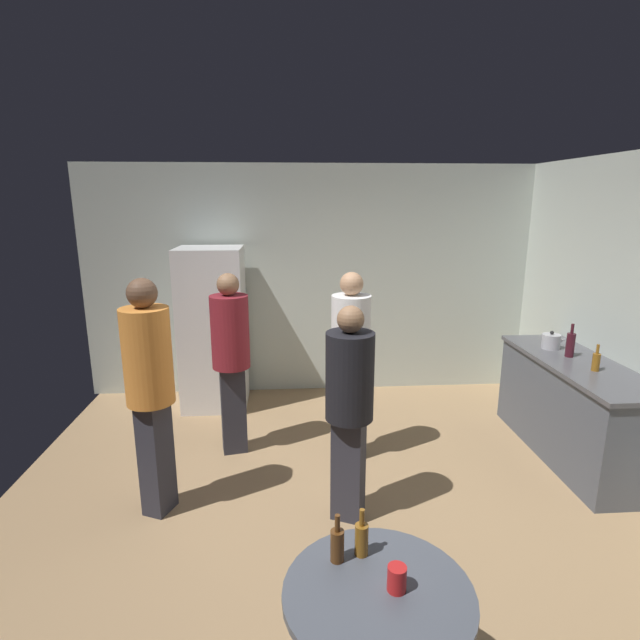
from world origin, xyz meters
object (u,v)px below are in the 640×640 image
(kettle, at_px, (551,341))
(foreground_table, at_px, (378,612))
(wine_bottle_on_counter, at_px, (570,344))
(person_in_white_shirt, at_px, (351,353))
(person_in_orange_shirt, at_px, (150,380))
(beer_bottle_brown, at_px, (337,544))
(refrigerator, at_px, (213,329))
(beer_bottle_amber, at_px, (362,538))
(person_in_black_shirt, at_px, (349,399))
(beer_bottle_on_counter, at_px, (596,361))
(plastic_cup_red, at_px, (397,578))
(person_in_maroon_shirt, at_px, (231,350))

(kettle, xyz_separation_m, foreground_table, (-2.18, -2.71, -0.34))
(wine_bottle_on_counter, bearing_deg, person_in_white_shirt, -178.21)
(person_in_orange_shirt, bearing_deg, beer_bottle_brown, -28.71)
(foreground_table, bearing_deg, refrigerator, 107.77)
(kettle, distance_m, person_in_orange_shirt, 3.67)
(kettle, height_order, beer_bottle_amber, kettle)
(kettle, bearing_deg, beer_bottle_amber, -131.69)
(beer_bottle_amber, xyz_separation_m, person_in_black_shirt, (0.11, 1.30, 0.12))
(kettle, distance_m, beer_bottle_brown, 3.44)
(refrigerator, relative_size, beer_bottle_brown, 7.83)
(beer_bottle_on_counter, distance_m, foreground_table, 3.06)
(refrigerator, bearing_deg, kettle, -16.26)
(plastic_cup_red, relative_size, person_in_black_shirt, 0.07)
(wine_bottle_on_counter, xyz_separation_m, person_in_maroon_shirt, (-3.08, 0.13, -0.03))
(foreground_table, height_order, person_in_orange_shirt, person_in_orange_shirt)
(beer_bottle_amber, distance_m, person_in_orange_shirt, 1.99)
(wine_bottle_on_counter, relative_size, person_in_black_shirt, 0.19)
(kettle, xyz_separation_m, wine_bottle_on_counter, (0.04, -0.26, 0.05))
(kettle, distance_m, foreground_table, 3.50)
(kettle, xyz_separation_m, beer_bottle_on_counter, (0.04, -0.64, 0.01))
(person_in_white_shirt, bearing_deg, wine_bottle_on_counter, 84.47)
(refrigerator, height_order, plastic_cup_red, refrigerator)
(wine_bottle_on_counter, height_order, foreground_table, wine_bottle_on_counter)
(foreground_table, height_order, person_in_maroon_shirt, person_in_maroon_shirt)
(person_in_maroon_shirt, height_order, person_in_orange_shirt, person_in_orange_shirt)
(kettle, height_order, foreground_table, kettle)
(beer_bottle_brown, bearing_deg, person_in_orange_shirt, 128.23)
(beer_bottle_on_counter, bearing_deg, beer_bottle_brown, -141.58)
(foreground_table, relative_size, beer_bottle_amber, 3.48)
(refrigerator, relative_size, wine_bottle_on_counter, 5.81)
(beer_bottle_brown, bearing_deg, refrigerator, 106.38)
(plastic_cup_red, relative_size, person_in_white_shirt, 0.06)
(refrigerator, bearing_deg, person_in_orange_shirt, -94.64)
(foreground_table, distance_m, beer_bottle_amber, 0.29)
(beer_bottle_brown, relative_size, person_in_white_shirt, 0.13)
(refrigerator, xyz_separation_m, beer_bottle_brown, (1.03, -3.51, -0.08))
(refrigerator, relative_size, person_in_white_shirt, 1.05)
(wine_bottle_on_counter, relative_size, beer_bottle_amber, 1.35)
(person_in_white_shirt, bearing_deg, beer_bottle_brown, -16.17)
(wine_bottle_on_counter, distance_m, person_in_black_shirt, 2.34)
(plastic_cup_red, bearing_deg, foreground_table, 179.31)
(person_in_maroon_shirt, xyz_separation_m, person_in_orange_shirt, (-0.48, -0.89, 0.07))
(beer_bottle_brown, xyz_separation_m, person_in_orange_shirt, (-1.19, 1.51, 0.23))
(wine_bottle_on_counter, height_order, beer_bottle_amber, wine_bottle_on_counter)
(beer_bottle_brown, xyz_separation_m, person_in_white_shirt, (0.34, 2.20, 0.18))
(plastic_cup_red, xyz_separation_m, person_in_maroon_shirt, (-0.94, 2.59, 0.19))
(beer_bottle_on_counter, xyz_separation_m, person_in_orange_shirt, (-3.57, -0.37, 0.07))
(beer_bottle_amber, height_order, person_in_white_shirt, person_in_white_shirt)
(person_in_maroon_shirt, bearing_deg, beer_bottle_brown, 5.27)
(person_in_orange_shirt, bearing_deg, beer_bottle_on_counter, 28.97)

